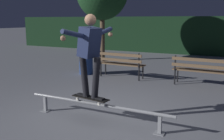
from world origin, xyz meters
The scene contains 8 objects.
ground_plane centered at (0.00, 0.00, 0.00)m, with size 90.00×90.00×0.00m, color slate.
hedge_backdrop centered at (0.00, 10.86, 1.04)m, with size 24.00×1.20×2.08m, color black.
grind_rail centered at (0.00, -0.13, 0.29)m, with size 3.03×0.18×0.37m.
skateboard centered at (-0.12, -0.13, 0.44)m, with size 0.80×0.31×0.09m.
skateboarder centered at (-0.12, -0.13, 1.38)m, with size 0.63×1.40×1.56m.
park_bench_leftmost centered at (-1.13, 3.43, 0.54)m, with size 1.61×0.48×0.88m.
park_bench_left_center centered at (1.40, 3.43, 0.54)m, with size 1.61×0.48×0.88m.
trash_can centered at (-2.49, 3.48, 0.41)m, with size 0.52×0.52×0.80m.
Camera 1 is at (2.34, -4.15, 1.91)m, focal length 41.21 mm.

